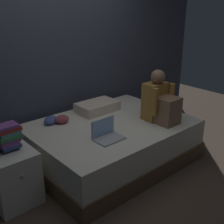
# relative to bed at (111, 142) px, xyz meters

# --- Properties ---
(ground_plane) EXTENTS (8.00, 8.00, 0.00)m
(ground_plane) POSITION_rel_bed_xyz_m (-0.20, -0.30, -0.26)
(ground_plane) COLOR #47382D
(wall_back) EXTENTS (5.60, 0.10, 2.70)m
(wall_back) POSITION_rel_bed_xyz_m (-0.20, 0.90, 1.09)
(wall_back) COLOR #383D4C
(wall_back) RESTS_ON ground_plane
(bed) EXTENTS (2.00, 1.50, 0.53)m
(bed) POSITION_rel_bed_xyz_m (0.00, 0.00, 0.00)
(bed) COLOR brown
(bed) RESTS_ON ground_plane
(nightstand) EXTENTS (0.44, 0.46, 0.58)m
(nightstand) POSITION_rel_bed_xyz_m (-1.30, 0.02, 0.03)
(nightstand) COLOR beige
(nightstand) RESTS_ON ground_plane
(person_sitting) EXTENTS (0.39, 0.44, 0.66)m
(person_sitting) POSITION_rel_bed_xyz_m (0.53, -0.34, 0.52)
(person_sitting) COLOR olive
(person_sitting) RESTS_ON bed
(laptop) EXTENTS (0.32, 0.23, 0.22)m
(laptop) POSITION_rel_bed_xyz_m (-0.32, -0.29, 0.32)
(laptop) COLOR #9EA0A5
(laptop) RESTS_ON bed
(pillow) EXTENTS (0.56, 0.36, 0.13)m
(pillow) POSITION_rel_bed_xyz_m (0.14, 0.45, 0.33)
(pillow) COLOR beige
(pillow) RESTS_ON bed
(book_stack) EXTENTS (0.24, 0.16, 0.28)m
(book_stack) POSITION_rel_bed_xyz_m (-1.27, 0.07, 0.46)
(book_stack) COLOR black
(book_stack) RESTS_ON nightstand
(clothes_pile) EXTENTS (0.31, 0.23, 0.10)m
(clothes_pile) POSITION_rel_bed_xyz_m (-0.53, 0.46, 0.32)
(clothes_pile) COLOR #3D4C8E
(clothes_pile) RESTS_ON bed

